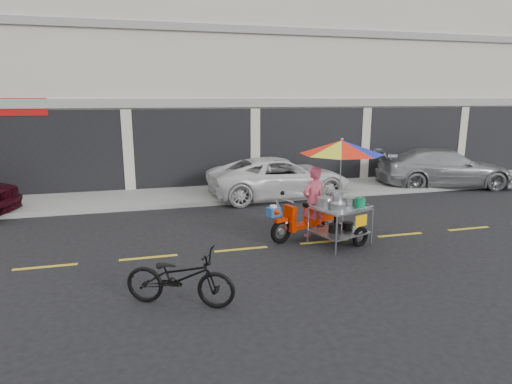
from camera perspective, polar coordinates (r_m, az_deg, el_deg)
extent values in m
plane|color=black|center=(10.19, 9.11, -6.57)|extent=(90.00, 90.00, 0.00)
cube|color=gray|center=(15.18, 0.79, 0.25)|extent=(45.00, 3.00, 0.15)
cube|color=beige|center=(19.70, -3.18, 14.56)|extent=(36.00, 8.00, 8.00)
cube|color=black|center=(15.87, -0.13, 5.84)|extent=(35.28, 0.06, 2.90)
cube|color=gray|center=(15.74, -0.11, 11.80)|extent=(36.00, 0.12, 0.30)
cube|color=gray|center=(15.91, -0.12, 20.84)|extent=(36.00, 0.12, 0.25)
cube|color=white|center=(26.79, 28.56, 15.15)|extent=(8.00, 7.00, 10.40)
cube|color=gold|center=(10.19, 9.11, -6.55)|extent=(42.00, 0.10, 0.01)
imported|color=silver|center=(14.42, 3.14, 1.98)|extent=(4.95, 2.55, 1.34)
imported|color=#97999D|center=(17.47, 23.73, 2.94)|extent=(5.20, 2.94, 1.42)
imported|color=black|center=(7.12, -10.11, -11.12)|extent=(1.92, 1.33, 0.96)
torus|color=black|center=(9.90, 3.36, -5.28)|extent=(0.58, 0.30, 0.58)
torus|color=black|center=(10.85, 9.76, -3.83)|extent=(0.58, 0.30, 0.58)
cylinder|color=#9EA0A5|center=(9.90, 3.36, -5.28)|extent=(0.15, 0.10, 0.14)
cylinder|color=#9EA0A5|center=(10.85, 9.76, -3.83)|extent=(0.15, 0.10, 0.14)
cube|color=red|center=(9.82, 3.38, -3.76)|extent=(0.35, 0.22, 0.08)
cylinder|color=#9EA0A5|center=(9.78, 3.39, -2.91)|extent=(0.37, 0.17, 0.82)
cube|color=red|center=(9.97, 4.53, -3.53)|extent=(0.23, 0.36, 0.61)
cube|color=red|center=(10.32, 6.50, -4.36)|extent=(0.86, 0.54, 0.08)
cube|color=red|center=(10.54, 8.42, -2.73)|extent=(0.80, 0.50, 0.40)
cube|color=black|center=(10.42, 8.04, -1.58)|extent=(0.70, 0.45, 0.10)
cylinder|color=#9EA0A5|center=(9.77, 3.98, -1.08)|extent=(0.22, 0.54, 0.04)
sphere|color=black|center=(9.94, 3.55, -0.13)|extent=(0.10, 0.10, 0.10)
cylinder|color=white|center=(9.91, 3.93, -4.04)|extent=(0.15, 0.15, 0.05)
cube|color=#224D90|center=(9.63, 2.34, -2.64)|extent=(0.32, 0.30, 0.20)
cylinder|color=white|center=(9.60, 2.35, -1.94)|extent=(0.21, 0.21, 0.05)
cone|color=red|center=(9.49, 2.96, -2.75)|extent=(0.25, 0.27, 0.18)
torus|color=black|center=(10.00, 13.73, -5.82)|extent=(0.47, 0.25, 0.47)
cylinder|color=#9EA0A5|center=(9.27, 10.65, -5.78)|extent=(0.05, 0.05, 0.86)
cylinder|color=#9EA0A5|center=(9.90, 6.95, -4.46)|extent=(0.05, 0.05, 0.86)
cylinder|color=#9EA0A5|center=(10.05, 15.20, -4.55)|extent=(0.05, 0.05, 0.86)
cylinder|color=#9EA0A5|center=(10.64, 11.50, -3.41)|extent=(0.05, 0.05, 0.86)
cube|color=#9EA0A5|center=(9.99, 11.07, -5.21)|extent=(1.35, 1.23, 0.03)
cube|color=#9EA0A5|center=(9.84, 11.21, -2.12)|extent=(1.35, 1.23, 0.04)
cylinder|color=#9EA0A5|center=(9.52, 13.17, -2.33)|extent=(1.06, 0.39, 0.02)
cylinder|color=#9EA0A5|center=(10.14, 9.41, -1.26)|extent=(1.06, 0.39, 0.02)
cylinder|color=#9EA0A5|center=(9.44, 8.84, -2.26)|extent=(0.33, 0.87, 0.02)
cylinder|color=#9EA0A5|center=(10.21, 13.43, -1.33)|extent=(0.33, 0.87, 0.02)
cylinder|color=#9EA0A5|center=(10.30, 9.28, -4.60)|extent=(0.29, 0.73, 0.04)
cylinder|color=#9EA0A5|center=(10.16, 9.38, -1.87)|extent=(0.29, 0.73, 0.04)
cube|color=#FFA503|center=(9.68, 13.83, -3.74)|extent=(0.34, 0.14, 0.25)
cylinder|color=#B7B7BC|center=(9.74, 9.14, -1.42)|extent=(0.45, 0.45, 0.21)
cylinder|color=#B7B7BC|center=(10.02, 10.76, -0.84)|extent=(0.37, 0.37, 0.30)
cylinder|color=#B7B7BC|center=(10.12, 12.57, -1.21)|extent=(0.34, 0.34, 0.15)
cylinder|color=#B7B7BC|center=(9.51, 10.93, -2.02)|extent=(0.40, 0.40, 0.15)
cylinder|color=#0C7D4A|center=(9.89, 13.73, -1.38)|extent=(0.28, 0.28, 0.22)
cylinder|color=black|center=(9.85, 10.47, -4.79)|extent=(0.36, 0.36, 0.18)
cylinder|color=black|center=(10.14, 12.11, -4.43)|extent=(0.31, 0.31, 0.16)
cylinder|color=#9EA0A5|center=(9.78, 11.19, 2.35)|extent=(0.03, 0.03, 1.52)
sphere|color=#9EA0A5|center=(9.67, 11.39, 6.90)|extent=(0.06, 0.06, 0.06)
imported|color=#D94C65|center=(10.34, 7.64, -1.29)|extent=(0.73, 0.60, 1.72)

